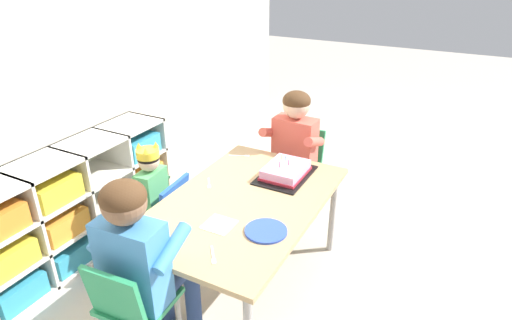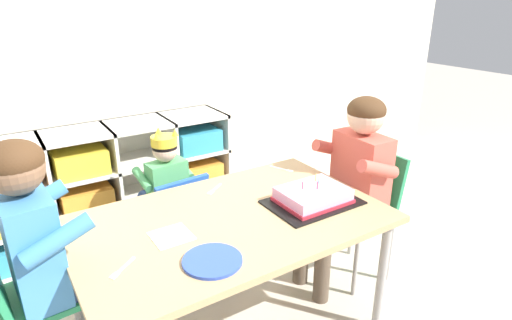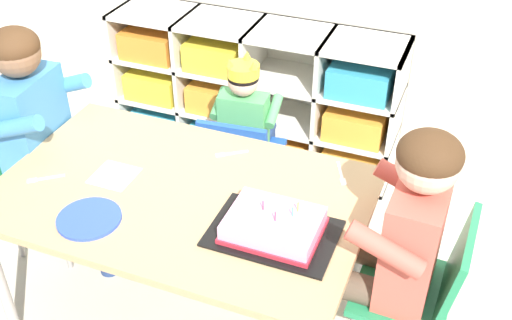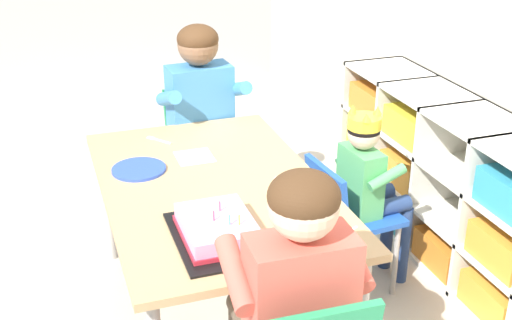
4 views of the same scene
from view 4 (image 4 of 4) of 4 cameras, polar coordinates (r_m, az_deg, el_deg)
name	(u,v)px [view 4 (image 4 of 4)]	position (r m, az deg, el deg)	size (l,w,h in m)	color
ground	(217,316)	(2.90, -3.35, -13.11)	(16.00, 16.00, 0.00)	#BCB2A3
storage_cubby_shelf	(440,183)	(3.32, 15.40, -1.90)	(1.53, 0.35, 0.75)	silver
activity_table	(213,196)	(2.59, -3.66, -3.08)	(1.31, 0.82, 0.62)	tan
classroom_chair_blue	(346,213)	(2.88, 7.67, -4.48)	(0.36, 0.37, 0.62)	#1E4CA8
child_with_crown	(369,177)	(2.87, 9.64, -1.44)	(0.31, 0.31, 0.85)	#4C9E5B
classroom_chair_adult_side	(199,144)	(3.36, -4.92, 1.35)	(0.34, 0.33, 0.72)	#238451
adult_helper_seated	(204,111)	(3.18, -4.42, 4.16)	(0.44, 0.42, 1.06)	#3D7FBC
guest_at_table_side	(293,288)	(1.95, 3.18, -10.84)	(0.44, 0.41, 1.04)	#D15647
birthday_cake_on_tray	(218,230)	(2.21, -3.30, -5.94)	(0.41, 0.28, 0.11)	black
paper_plate_stack	(139,169)	(2.71, -9.95, -0.78)	(0.21, 0.21, 0.01)	blue
paper_napkin_square	(194,157)	(2.80, -5.27, 0.28)	(0.15, 0.15, 0.00)	white
fork_at_table_front_edge	(287,181)	(2.58, 2.63, -1.80)	(0.11, 0.09, 0.00)	white
fork_by_napkin	(342,235)	(2.25, 7.30, -6.38)	(0.07, 0.13, 0.00)	white
fork_near_child_seat	(157,140)	(2.98, -8.39, 1.72)	(0.11, 0.09, 0.00)	white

